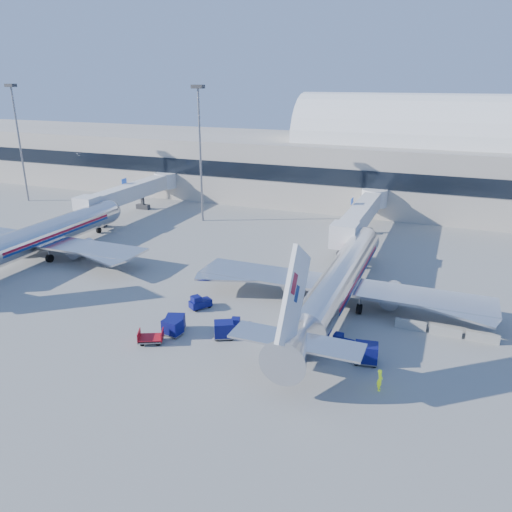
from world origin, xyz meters
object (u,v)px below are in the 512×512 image
at_px(mast_far_west, 17,126).
at_px(tug_right, 342,342).
at_px(cart_train_c, 172,327).
at_px(mast_west, 200,134).
at_px(cart_open_red, 151,339).
at_px(cart_solo_near, 296,348).
at_px(barrier_far, 483,337).
at_px(barrier_mid, 446,331).
at_px(cart_solo_far, 366,353).
at_px(airliner_mid, 38,237).
at_px(tug_lead, 239,325).
at_px(ramp_worker, 380,380).
at_px(cart_train_b, 176,322).
at_px(tug_left, 200,302).
at_px(airliner_main, 338,281).
at_px(jetbridge_near, 363,213).
at_px(jetbridge_mid, 135,191).
at_px(cart_train_a, 224,329).
at_px(barrier_near, 410,325).

xyz_separation_m(mast_far_west, tug_right, (72.48, -34.18, -14.18)).
bearing_deg(cart_train_c, mast_west, 121.14).
distance_m(mast_west, cart_open_red, 45.30).
bearing_deg(cart_solo_near, barrier_far, 25.90).
bearing_deg(barrier_mid, cart_train_c, -157.94).
relative_size(cart_train_c, cart_solo_far, 0.87).
xyz_separation_m(airliner_mid, mast_far_west, (-28.00, 25.49, 11.87)).
relative_size(tug_lead, ramp_worker, 1.22).
distance_m(cart_train_b, cart_train_c, 1.00).
distance_m(mast_far_west, cart_solo_near, 79.65).
height_order(mast_west, tug_left, mast_west).
bearing_deg(cart_train_b, cart_solo_far, -16.05).
xyz_separation_m(cart_train_c, cart_solo_far, (18.30, 1.99, 0.12)).
relative_size(mast_far_west, tug_right, 10.50).
bearing_deg(tug_right, tug_lead, -170.56).
distance_m(airliner_main, tug_lead, 12.20).
bearing_deg(jetbridge_near, barrier_far, -59.45).
bearing_deg(mast_west, cart_solo_near, -52.10).
distance_m(tug_lead, cart_train_b, 6.30).
bearing_deg(tug_right, jetbridge_mid, 149.61).
distance_m(cart_train_c, cart_solo_near, 12.30).
distance_m(airliner_main, cart_train_c, 18.33).
distance_m(jetbridge_mid, cart_solo_far, 61.67).
xyz_separation_m(cart_train_c, cart_open_red, (-1.10, -2.06, -0.42)).
bearing_deg(cart_solo_near, tug_right, 36.83).
distance_m(mast_far_west, cart_solo_far, 84.34).
height_order(airliner_mid, jetbridge_mid, airliner_mid).
distance_m(airliner_main, tug_right, 9.32).
xyz_separation_m(cart_train_a, ramp_worker, (15.19, -3.02, 0.03)).
distance_m(jetbridge_mid, cart_train_c, 49.81).
xyz_separation_m(jetbridge_mid, barrier_near, (52.40, -28.81, -3.48)).
xyz_separation_m(jetbridge_mid, tug_right, (46.88, -34.99, -3.32)).
height_order(mast_far_west, cart_train_b, mast_far_west).
distance_m(airliner_mid, cart_solo_far, 48.21).
distance_m(mast_west, barrier_mid, 51.92).
height_order(airliner_main, tug_right, airliner_main).
bearing_deg(airliner_mid, jetbridge_mid, 95.22).
distance_m(mast_far_west, cart_train_c, 69.66).
distance_m(tug_left, cart_solo_far, 19.21).
bearing_deg(cart_train_c, cart_solo_far, 13.58).
bearing_deg(airliner_main, cart_solo_far, -64.39).
distance_m(tug_lead, ramp_worker, 15.21).
bearing_deg(tug_lead, cart_open_red, -157.04).
bearing_deg(jetbridge_mid, cart_open_red, -53.67).
height_order(tug_left, cart_solo_near, cart_solo_near).
xyz_separation_m(barrier_near, cart_open_red, (-22.38, -12.02, -0.01)).
distance_m(mast_far_west, cart_train_a, 72.96).
xyz_separation_m(mast_far_west, barrier_mid, (81.30, -28.00, -14.34)).
distance_m(tug_lead, cart_solo_far, 12.72).
height_order(cart_train_b, cart_train_c, cart_train_b).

